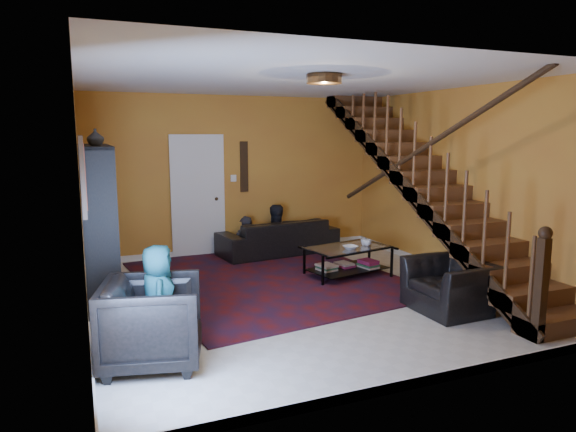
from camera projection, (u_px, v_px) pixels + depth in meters
name	position (u px, v px, depth m)	size (l,w,h in m)	color
floor	(296.00, 295.00, 6.88)	(5.50, 5.50, 0.00)	beige
room	(178.00, 276.00, 7.60)	(5.50, 5.50, 5.50)	gold
staircase	(430.00, 185.00, 7.45)	(0.95, 5.02, 3.18)	brown
bookshelf	(99.00, 229.00, 6.38)	(0.35, 1.80, 2.00)	black
door	(198.00, 198.00, 8.95)	(0.82, 0.05, 2.05)	silver
framed_picture	(82.00, 175.00, 4.82)	(0.04, 0.74, 0.74)	#98351B
wall_hanging	(244.00, 167.00, 9.19)	(0.14, 0.03, 0.90)	black
ceiling_fixture	(324.00, 79.00, 5.72)	(0.40, 0.40, 0.10)	#3F2814
rug	(270.00, 278.00, 7.63)	(3.43, 3.93, 0.02)	#450C0D
sofa	(278.00, 237.00, 9.17)	(2.13, 0.83, 0.62)	black
armchair_left	(153.00, 322.00, 4.75)	(0.87, 0.90, 0.82)	black
armchair_right	(450.00, 286.00, 6.23)	(0.95, 0.83, 0.62)	black
person_adult_a	(246.00, 249.00, 9.02)	(0.43, 0.28, 1.17)	black
person_adult_b	(275.00, 241.00, 9.21)	(0.65, 0.51, 1.34)	black
person_child	(159.00, 299.00, 5.02)	(0.53, 0.34, 1.08)	#1A4F64
coffee_table	(348.00, 259.00, 7.72)	(1.32, 0.93, 0.46)	black
cup_a	(367.00, 243.00, 7.76)	(0.12, 0.12, 0.09)	#999999
cup_b	(364.00, 242.00, 7.80)	(0.10, 0.10, 0.09)	#999999
bowl	(350.00, 247.00, 7.53)	(0.21, 0.21, 0.05)	#999999
vase	(95.00, 137.00, 5.74)	(0.18, 0.18, 0.19)	#999999
popcorn_bucket	(184.00, 314.00, 5.83)	(0.15, 0.15, 0.17)	red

